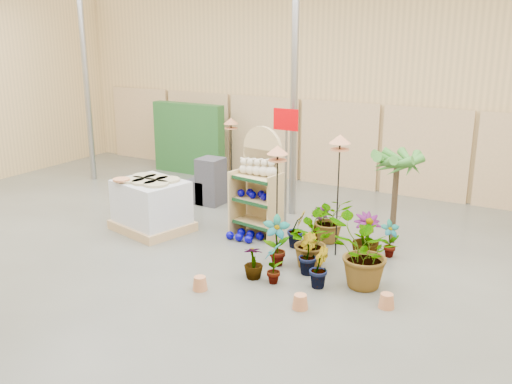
{
  "coord_description": "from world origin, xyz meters",
  "views": [
    {
      "loc": [
        4.83,
        -6.41,
        3.64
      ],
      "look_at": [
        0.3,
        1.5,
        1.0
      ],
      "focal_mm": 40.0,
      "sensor_mm": 36.0,
      "label": 1
    }
  ],
  "objects_px": {
    "potted_plant_2": "(308,240)",
    "bird_table_front": "(278,154)",
    "display_shelf": "(260,186)",
    "pallet_stack": "(151,205)"
  },
  "relations": [
    {
      "from": "pallet_stack",
      "to": "bird_table_front",
      "type": "xyz_separation_m",
      "value": [
        2.59,
        0.06,
        1.24
      ]
    },
    {
      "from": "display_shelf",
      "to": "potted_plant_2",
      "type": "bearing_deg",
      "value": -23.55
    },
    {
      "from": "display_shelf",
      "to": "pallet_stack",
      "type": "relative_size",
      "value": 1.27
    },
    {
      "from": "display_shelf",
      "to": "bird_table_front",
      "type": "xyz_separation_m",
      "value": [
        0.74,
        -0.74,
        0.82
      ]
    },
    {
      "from": "potted_plant_2",
      "to": "bird_table_front",
      "type": "bearing_deg",
      "value": 167.12
    },
    {
      "from": "display_shelf",
      "to": "bird_table_front",
      "type": "distance_m",
      "value": 1.33
    },
    {
      "from": "pallet_stack",
      "to": "potted_plant_2",
      "type": "relative_size",
      "value": 1.82
    },
    {
      "from": "display_shelf",
      "to": "potted_plant_2",
      "type": "distance_m",
      "value": 1.7
    },
    {
      "from": "pallet_stack",
      "to": "potted_plant_2",
      "type": "xyz_separation_m",
      "value": [
        3.23,
        -0.09,
        -0.05
      ]
    },
    {
      "from": "bird_table_front",
      "to": "potted_plant_2",
      "type": "height_order",
      "value": "bird_table_front"
    }
  ]
}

